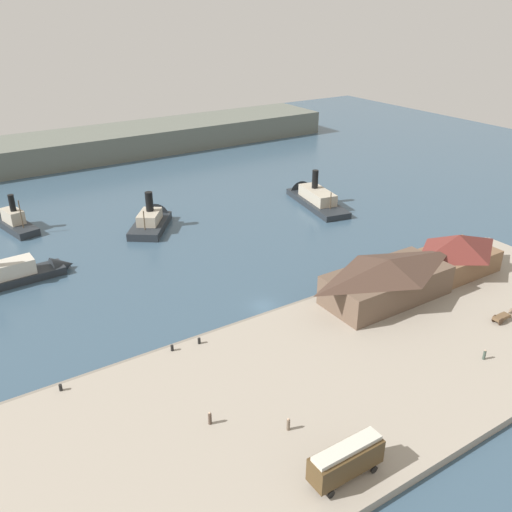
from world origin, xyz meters
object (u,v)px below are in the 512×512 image
(ferry_approaching_east, at_px, (312,196))
(mooring_post_east, at_px, (172,348))
(ferry_mid_harbor, at_px, (11,221))
(pedestrian_walking_west, at_px, (484,355))
(ferry_departing_north, at_px, (152,220))
(mooring_post_west, at_px, (61,388))
(mooring_post_center_west, at_px, (199,341))
(pedestrian_by_tram, at_px, (288,424))
(ferry_moored_west, at_px, (13,274))
(ferry_shed_customs_shed, at_px, (456,253))
(street_tram, at_px, (346,459))
(pedestrian_standing_center, at_px, (210,418))
(ferry_shed_central_terminal, at_px, (387,279))
(horse_cart, at_px, (506,314))

(ferry_approaching_east, bearing_deg, mooring_post_east, -144.24)
(ferry_mid_harbor, bearing_deg, ferry_approaching_east, -19.19)
(pedestrian_walking_west, xyz_separation_m, ferry_departing_north, (-18.75, 74.47, -0.45))
(ferry_approaching_east, bearing_deg, mooring_post_west, -150.36)
(mooring_post_center_west, xyz_separation_m, mooring_post_west, (-20.01, 0.26, 0.00))
(pedestrian_by_tram, relative_size, ferry_moored_west, 0.07)
(ferry_shed_customs_shed, xyz_separation_m, ferry_approaching_east, (3.24, 47.09, -3.48))
(mooring_post_center_west, xyz_separation_m, ferry_approaching_east, (54.06, 42.41, -0.18))
(street_tram, height_order, ferry_mid_harbor, ferry_mid_harbor)
(mooring_post_center_west, distance_m, ferry_moored_west, 41.90)
(pedestrian_standing_center, distance_m, ferry_mid_harbor, 82.03)
(pedestrian_walking_west, bearing_deg, pedestrian_by_tram, 173.28)
(pedestrian_by_tram, height_order, ferry_mid_harbor, ferry_mid_harbor)
(mooring_post_east, bearing_deg, pedestrian_walking_west, -35.34)
(pedestrian_standing_center, relative_size, mooring_post_east, 1.96)
(ferry_shed_central_terminal, bearing_deg, street_tram, -140.90)
(pedestrian_by_tram, xyz_separation_m, pedestrian_standing_center, (-7.30, 5.85, 0.03))
(ferry_shed_customs_shed, bearing_deg, mooring_post_center_west, 174.73)
(mooring_post_west, bearing_deg, ferry_moored_west, 88.32)
(pedestrian_by_tram, bearing_deg, pedestrian_standing_center, 141.30)
(ferry_shed_central_terminal, height_order, ferry_departing_north, same)
(ferry_shed_customs_shed, distance_m, ferry_mid_harbor, 96.03)
(pedestrian_walking_west, relative_size, pedestrian_by_tram, 0.93)
(ferry_shed_central_terminal, xyz_separation_m, mooring_post_west, (-52.80, 5.35, -3.24))
(ferry_moored_west, bearing_deg, ferry_shed_customs_shed, -31.10)
(ferry_shed_central_terminal, distance_m, ferry_moored_west, 67.00)
(horse_cart, bearing_deg, ferry_shed_central_terminal, 126.12)
(street_tram, relative_size, ferry_mid_harbor, 0.48)
(street_tram, xyz_separation_m, mooring_post_west, (-21.75, 30.58, -2.04))
(horse_cart, relative_size, ferry_departing_north, 0.35)
(mooring_post_center_west, bearing_deg, pedestrian_standing_center, -112.85)
(pedestrian_standing_center, distance_m, ferry_departing_north, 67.92)
(ferry_shed_customs_shed, distance_m, mooring_post_east, 55.27)
(street_tram, bearing_deg, pedestrian_walking_west, 9.70)
(ferry_departing_north, bearing_deg, mooring_post_east, -109.66)
(pedestrian_standing_center, xyz_separation_m, ferry_approaching_east, (60.64, 58.01, -0.53))
(pedestrian_standing_center, height_order, mooring_post_center_west, pedestrian_standing_center)
(horse_cart, height_order, ferry_departing_north, ferry_departing_north)
(ferry_shed_central_terminal, bearing_deg, ferry_approaching_east, 65.87)
(pedestrian_walking_west, height_order, ferry_moored_west, ferry_moored_west)
(mooring_post_center_west, bearing_deg, ferry_departing_north, 74.88)
(ferry_shed_central_terminal, xyz_separation_m, pedestrian_by_tram, (-32.06, -16.36, -2.91))
(ferry_shed_customs_shed, distance_m, pedestrian_walking_west, 27.91)
(ferry_mid_harbor, distance_m, ferry_departing_north, 32.05)
(horse_cart, relative_size, mooring_post_east, 6.45)
(mooring_post_west, height_order, mooring_post_east, same)
(ferry_shed_central_terminal, xyz_separation_m, ferry_approaching_east, (21.27, 47.50, -3.42))
(pedestrian_standing_center, relative_size, mooring_post_center_west, 1.96)
(ferry_shed_customs_shed, distance_m, ferry_departing_north, 65.85)
(mooring_post_center_west, distance_m, mooring_post_west, 20.01)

